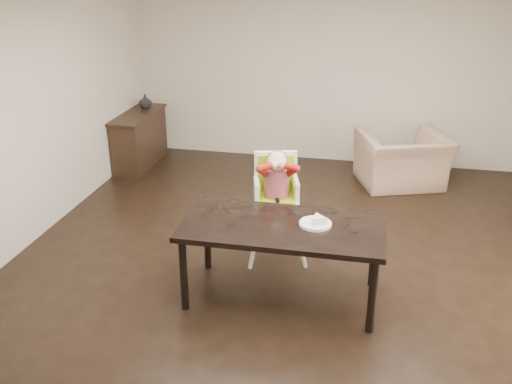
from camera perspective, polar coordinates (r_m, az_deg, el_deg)
ground at (r=5.78m, az=4.31°, el=-8.25°), size 7.00×7.00×0.00m
room_walls at (r=5.07m, az=4.93°, el=9.97°), size 6.02×7.02×2.71m
dining_table at (r=5.11m, az=2.68°, el=-4.06°), size 1.80×0.90×0.75m
high_chair at (r=5.80m, az=2.06°, el=1.00°), size 0.59×0.59×1.16m
plate at (r=5.07m, az=6.06°, el=-3.01°), size 0.32×0.32×0.08m
armchair at (r=7.98m, az=14.47°, el=3.98°), size 1.30×1.06×0.98m
sideboard at (r=8.71m, az=-11.56°, el=5.22°), size 0.44×1.26×0.79m
vase at (r=8.86m, az=-11.02°, el=8.87°), size 0.26×0.26×0.20m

